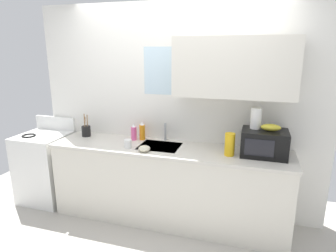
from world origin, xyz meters
The scene contains 13 objects.
kitchen_wall_assembly centered at (0.15, 0.30, 1.37)m, with size 3.49×0.42×2.50m.
counter_unit centered at (0.00, 0.00, 0.46)m, with size 2.72×0.63×0.90m.
sink_faucet centered at (-0.11, 0.24, 1.01)m, with size 0.03×0.03×0.21m, color #B2B5BA.
stove_range centered at (-1.70, 0.00, 0.46)m, with size 0.60×0.60×1.08m.
microwave centered at (1.02, 0.05, 1.04)m, with size 0.46×0.35×0.27m.
banana_bunch centered at (1.07, 0.05, 1.20)m, with size 0.20×0.11×0.07m, color gold.
paper_towel_roll centered at (0.92, 0.10, 1.28)m, with size 0.11×0.11×0.22m, color white.
dish_soap_bottle_orange centered at (-0.39, 0.19, 1.00)m, with size 0.07×0.07×0.22m.
dish_soap_bottle_pink centered at (-0.48, 0.15, 0.99)m, with size 0.07×0.07×0.20m.
cereal_canister centered at (0.68, -0.05, 1.02)m, with size 0.10×0.10×0.24m, color gold.
mug_white centered at (-0.43, -0.14, 0.95)m, with size 0.08×0.08×0.10m, color white.
utensil_crock centered at (-1.12, 0.12, 0.97)m, with size 0.11×0.11×0.29m.
small_bowl centered at (-0.21, -0.20, 0.93)m, with size 0.13×0.13×0.07m, color beige.
Camera 1 is at (0.90, -2.95, 1.97)m, focal length 30.96 mm.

